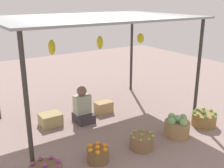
% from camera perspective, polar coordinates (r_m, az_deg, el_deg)
% --- Properties ---
extents(ground_plane, '(14.00, 14.00, 0.00)m').
position_cam_1_polar(ground_plane, '(6.14, -3.12, -7.04)').
color(ground_plane, gray).
extents(market_stall_structure, '(3.91, 2.62, 2.19)m').
position_cam_1_polar(market_stall_structure, '(5.60, -3.43, 12.46)').
color(market_stall_structure, '#38332D').
rests_on(market_stall_structure, ground).
extents(vendor_person, '(0.36, 0.44, 0.78)m').
position_cam_1_polar(vendor_person, '(5.91, -6.08, -4.98)').
color(vendor_person, '#3C343A').
rests_on(vendor_person, ground).
extents(basket_oranges, '(0.36, 0.36, 0.29)m').
position_cam_1_polar(basket_oranges, '(4.60, -2.95, -14.34)').
color(basket_oranges, brown).
rests_on(basket_oranges, ground).
extents(basket_limes, '(0.42, 0.42, 0.28)m').
position_cam_1_polar(basket_limes, '(4.97, 6.17, -11.80)').
color(basket_limes, olive).
rests_on(basket_limes, ground).
extents(basket_cabbages, '(0.48, 0.48, 0.43)m').
position_cam_1_polar(basket_cabbages, '(5.47, 13.29, -8.63)').
color(basket_cabbages, '#9E7C4C').
rests_on(basket_cabbages, ground).
extents(basket_green_apples, '(0.50, 0.50, 0.32)m').
position_cam_1_polar(basket_green_apples, '(6.06, 18.49, -6.91)').
color(basket_green_apples, olive).
rests_on(basket_green_apples, ground).
extents(wooden_crate_near_vendor, '(0.43, 0.36, 0.25)m').
position_cam_1_polar(wooden_crate_near_vendor, '(5.91, -12.61, -7.15)').
color(wooden_crate_near_vendor, tan).
rests_on(wooden_crate_near_vendor, ground).
extents(wooden_crate_stacked_rear, '(0.39, 0.25, 0.26)m').
position_cam_1_polar(wooden_crate_stacked_rear, '(6.37, -1.74, -4.82)').
color(wooden_crate_stacked_rear, tan).
rests_on(wooden_crate_stacked_rear, ground).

